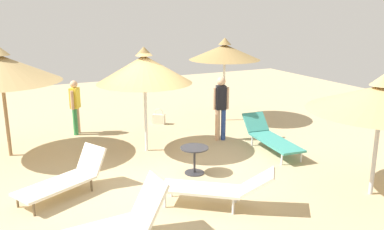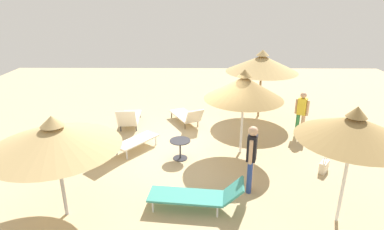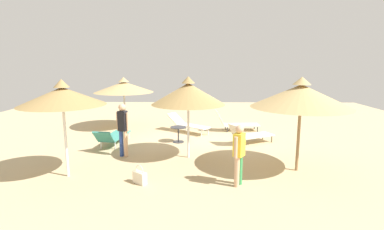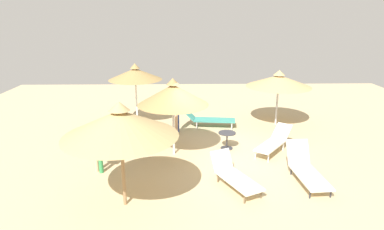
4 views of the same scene
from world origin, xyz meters
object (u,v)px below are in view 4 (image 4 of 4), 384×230
object	(u,v)px
lounge_chair_far_left	(208,119)
lounge_chair_near_left	(306,169)
person_standing_edge	(97,145)
handbag	(117,137)
person_standing_center	(177,109)
parasol_umbrella_edge	(120,123)
parasol_umbrella_back	(135,74)
lounge_chair_front	(234,175)
lounge_chair_far_right	(274,141)
side_table_round	(227,138)
parasol_umbrella_center	(173,95)
parasol_umbrella_near_right	(279,81)

from	to	relation	value
lounge_chair_far_left	lounge_chair_near_left	distance (m)	5.45
person_standing_edge	handbag	xyz separation A→B (m)	(0.07, 2.52, -0.72)
lounge_chair_near_left	person_standing_center	size ratio (longest dim) A/B	1.15
parasol_umbrella_edge	handbag	world-z (taller)	parasol_umbrella_edge
parasol_umbrella_back	lounge_chair_front	world-z (taller)	parasol_umbrella_back
lounge_chair_far_left	lounge_chair_near_left	world-z (taller)	lounge_chair_near_left
parasol_umbrella_back	lounge_chair_far_right	world-z (taller)	parasol_umbrella_back
handbag	lounge_chair_far_left	bearing A→B (deg)	25.26
lounge_chair_far_left	person_standing_center	size ratio (longest dim) A/B	1.26
lounge_chair_front	side_table_round	size ratio (longest dim) A/B	3.04
side_table_round	parasol_umbrella_back	bearing A→B (deg)	141.73
parasol_umbrella_edge	person_standing_edge	world-z (taller)	parasol_umbrella_edge
parasol_umbrella_edge	parasol_umbrella_back	world-z (taller)	parasol_umbrella_edge
lounge_chair_front	handbag	size ratio (longest dim) A/B	3.78
lounge_chair_far_left	person_standing_edge	world-z (taller)	person_standing_edge
lounge_chair_far_right	lounge_chair_far_left	size ratio (longest dim) A/B	0.88
parasol_umbrella_center	lounge_chair_far_right	bearing A→B (deg)	2.13
parasol_umbrella_near_right	lounge_chair_far_left	xyz separation A→B (m)	(-2.96, -0.24, -1.58)
lounge_chair_far_right	lounge_chair_near_left	bearing A→B (deg)	-79.40
lounge_chair_near_left	lounge_chair_far_left	bearing A→B (deg)	117.31
parasol_umbrella_center	lounge_chair_far_right	distance (m)	3.88
lounge_chair_far_right	side_table_round	xyz separation A→B (m)	(-1.60, 0.31, 0.03)
parasol_umbrella_center	lounge_chair_far_right	world-z (taller)	parasol_umbrella_center
parasol_umbrella_back	lounge_chair_front	bearing A→B (deg)	-58.23
person_standing_center	lounge_chair_front	bearing A→B (deg)	-69.20
person_standing_center	parasol_umbrella_back	bearing A→B (deg)	147.42
lounge_chair_near_left	side_table_round	xyz separation A→B (m)	(-2.00, 2.43, 0.05)
lounge_chair_near_left	side_table_round	bearing A→B (deg)	129.42
person_standing_edge	lounge_chair_far_left	bearing A→B (deg)	49.26
person_standing_center	handbag	bearing A→B (deg)	-156.98
lounge_chair_far_right	side_table_round	bearing A→B (deg)	168.89
parasol_umbrella_near_right	side_table_round	bearing A→B (deg)	-132.72
parasol_umbrella_near_right	parasol_umbrella_back	xyz separation A→B (m)	(-6.03, 0.16, 0.28)
lounge_chair_near_left	person_standing_edge	world-z (taller)	person_standing_edge
parasol_umbrella_edge	lounge_chair_far_left	bearing A→B (deg)	67.41
parasol_umbrella_back	person_standing_edge	xyz separation A→B (m)	(-0.55, -4.59, -1.32)
parasol_umbrella_near_right	handbag	size ratio (longest dim) A/B	5.46
parasol_umbrella_edge	lounge_chair_far_right	world-z (taller)	parasol_umbrella_edge
parasol_umbrella_back	lounge_chair_far_left	bearing A→B (deg)	-7.42
person_standing_center	handbag	size ratio (longest dim) A/B	3.53
lounge_chair_far_left	lounge_chair_near_left	size ratio (longest dim) A/B	1.10
lounge_chair_front	lounge_chair_far_left	bearing A→B (deg)	94.15
parasol_umbrella_edge	parasol_umbrella_back	xyz separation A→B (m)	(-0.56, 6.43, 0.04)
lounge_chair_far_left	person_standing_center	xyz separation A→B (m)	(-1.31, -0.72, 0.66)
lounge_chair_far_right	handbag	xyz separation A→B (m)	(-5.65, 1.06, -0.21)
lounge_chair_far_right	person_standing_center	size ratio (longest dim) A/B	1.12
lounge_chair_far_left	parasol_umbrella_near_right	bearing A→B (deg)	4.63
parasol_umbrella_edge	person_standing_center	distance (m)	5.56
lounge_chair_front	person_standing_center	size ratio (longest dim) A/B	1.07
parasol_umbrella_near_right	parasol_umbrella_back	world-z (taller)	parasol_umbrella_back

